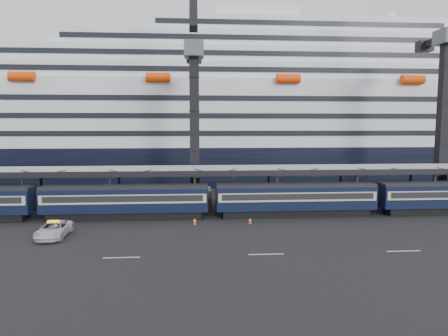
{
  "coord_description": "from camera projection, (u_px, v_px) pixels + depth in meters",
  "views": [
    {
      "loc": [
        -19.87,
        -36.29,
        10.76
      ],
      "look_at": [
        -16.57,
        10.0,
        5.86
      ],
      "focal_mm": 32.0,
      "sensor_mm": 36.0,
      "label": 1
    }
  ],
  "objects": [
    {
      "name": "ground",
      "position": [
        402.0,
        238.0,
        38.53
      ],
      "size": [
        260.0,
        260.0,
        0.0
      ],
      "primitive_type": "plane",
      "color": "black",
      "rests_on": "ground"
    },
    {
      "name": "train",
      "position": [
        323.0,
        198.0,
        47.89
      ],
      "size": [
        133.05,
        3.0,
        4.05
      ],
      "color": "black",
      "rests_on": "ground"
    },
    {
      "name": "canopy",
      "position": [
        349.0,
        168.0,
        51.87
      ],
      "size": [
        130.0,
        6.25,
        5.53
      ],
      "color": "gray",
      "rests_on": "ground"
    },
    {
      "name": "cruise_ship",
      "position": [
        286.0,
        118.0,
        82.78
      ],
      "size": [
        214.09,
        28.84,
        34.0
      ],
      "color": "black",
      "rests_on": "ground"
    },
    {
      "name": "crane_dark_near",
      "position": [
        194.0,
        117.0,
        54.3
      ],
      "size": [
        4.5,
        17.75,
        35.08
      ],
      "color": "#4B4D52",
      "rests_on": "ground"
    },
    {
      "name": "crane_dark_mid",
      "position": [
        445.0,
        107.0,
        55.64
      ],
      "size": [
        4.5,
        18.24,
        39.64
      ],
      "color": "#4B4D52",
      "rests_on": "ground"
    },
    {
      "name": "pickup_truck",
      "position": [
        54.0,
        230.0,
        38.68
      ],
      "size": [
        2.56,
        5.43,
        1.5
      ],
      "primitive_type": "imported",
      "rotation": [
        0.0,
        0.0,
        0.01
      ],
      "color": "silver",
      "rests_on": "ground"
    },
    {
      "name": "traffic_cone_b",
      "position": [
        41.0,
        229.0,
        40.42
      ],
      "size": [
        0.34,
        0.34,
        0.67
      ],
      "color": "#FF4408",
      "rests_on": "ground"
    },
    {
      "name": "traffic_cone_c",
      "position": [
        195.0,
        221.0,
        43.75
      ],
      "size": [
        0.4,
        0.4,
        0.79
      ],
      "color": "#FF4408",
      "rests_on": "ground"
    },
    {
      "name": "traffic_cone_d",
      "position": [
        250.0,
        220.0,
        44.2
      ],
      "size": [
        0.34,
        0.34,
        0.69
      ],
      "color": "#FF4408",
      "rests_on": "ground"
    }
  ]
}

